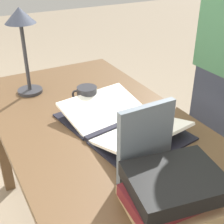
{
  "coord_description": "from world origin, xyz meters",
  "views": [
    {
      "loc": [
        -0.95,
        0.49,
        1.42
      ],
      "look_at": [
        -0.01,
        -0.03,
        0.82
      ],
      "focal_mm": 50.0,
      "sensor_mm": 36.0,
      "label": 1
    }
  ],
  "objects_px": {
    "book_stack_tall": "(174,191)",
    "book_standing_upright": "(145,143)",
    "reading_lamp": "(22,29)",
    "open_book": "(121,123)",
    "coffee_mug": "(87,96)"
  },
  "relations": [
    {
      "from": "open_book",
      "to": "book_standing_upright",
      "type": "xyz_separation_m",
      "value": [
        -0.3,
        0.09,
        0.11
      ]
    },
    {
      "from": "book_stack_tall",
      "to": "coffee_mug",
      "type": "height_order",
      "value": "book_stack_tall"
    },
    {
      "from": "book_stack_tall",
      "to": "book_standing_upright",
      "type": "xyz_separation_m",
      "value": [
        0.15,
        -0.0,
        0.07
      ]
    },
    {
      "from": "book_stack_tall",
      "to": "coffee_mug",
      "type": "distance_m",
      "value": 0.69
    },
    {
      "from": "book_stack_tall",
      "to": "book_standing_upright",
      "type": "relative_size",
      "value": 1.13
    },
    {
      "from": "reading_lamp",
      "to": "coffee_mug",
      "type": "height_order",
      "value": "reading_lamp"
    },
    {
      "from": "open_book",
      "to": "book_stack_tall",
      "type": "xyz_separation_m",
      "value": [
        -0.45,
        0.09,
        0.04
      ]
    },
    {
      "from": "open_book",
      "to": "book_standing_upright",
      "type": "bearing_deg",
      "value": 154.44
    },
    {
      "from": "reading_lamp",
      "to": "coffee_mug",
      "type": "xyz_separation_m",
      "value": [
        -0.27,
        -0.19,
        -0.27
      ]
    },
    {
      "from": "book_stack_tall",
      "to": "book_standing_upright",
      "type": "height_order",
      "value": "book_standing_upright"
    },
    {
      "from": "book_stack_tall",
      "to": "reading_lamp",
      "type": "distance_m",
      "value": 1.0
    },
    {
      "from": "reading_lamp",
      "to": "coffee_mug",
      "type": "distance_m",
      "value": 0.43
    },
    {
      "from": "reading_lamp",
      "to": "coffee_mug",
      "type": "bearing_deg",
      "value": -144.17
    },
    {
      "from": "open_book",
      "to": "book_stack_tall",
      "type": "relative_size",
      "value": 1.89
    },
    {
      "from": "book_standing_upright",
      "to": "reading_lamp",
      "type": "relative_size",
      "value": 0.63
    }
  ]
}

